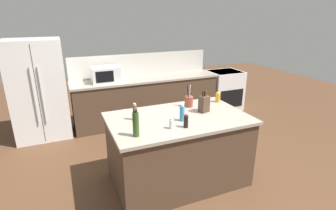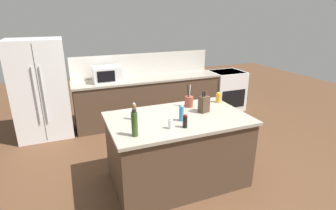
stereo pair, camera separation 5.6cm
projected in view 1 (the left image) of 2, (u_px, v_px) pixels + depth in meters
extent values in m
plane|color=brown|center=(178.00, 179.00, 3.68)|extent=(14.00, 14.00, 0.00)
cube|color=#4C3828|center=(147.00, 101.00, 5.55)|extent=(3.00, 0.62, 0.90)
cube|color=#9E9384|center=(146.00, 79.00, 5.40)|extent=(3.04, 0.66, 0.04)
cube|color=beige|center=(141.00, 64.00, 5.59)|extent=(3.00, 0.03, 0.46)
cube|color=#4C3828|center=(178.00, 151.00, 3.53)|extent=(1.73, 1.05, 0.90)
cube|color=#9E9384|center=(179.00, 118.00, 3.38)|extent=(1.79, 1.11, 0.04)
cube|color=white|center=(39.00, 90.00, 4.71)|extent=(0.93, 0.72, 1.79)
cube|color=#2D2D2D|center=(38.00, 96.00, 4.39)|extent=(0.01, 0.00, 1.70)
cylinder|color=#ADB2B7|center=(34.00, 96.00, 4.35)|extent=(0.02, 0.02, 0.99)
cylinder|color=#ADB2B7|center=(42.00, 95.00, 4.40)|extent=(0.02, 0.02, 0.99)
cube|color=white|center=(224.00, 90.00, 6.26)|extent=(0.76, 0.64, 0.92)
cube|color=black|center=(232.00, 99.00, 6.02)|extent=(0.61, 0.01, 0.41)
cube|color=black|center=(225.00, 72.00, 6.11)|extent=(0.68, 0.58, 0.02)
cube|color=white|center=(106.00, 74.00, 5.04)|extent=(0.53, 0.38, 0.30)
cube|color=black|center=(105.00, 77.00, 4.85)|extent=(0.33, 0.01, 0.21)
cube|color=#4C3828|center=(204.00, 104.00, 3.51)|extent=(0.15, 0.13, 0.22)
cylinder|color=black|center=(203.00, 94.00, 3.44)|extent=(0.02, 0.02, 0.07)
cylinder|color=black|center=(205.00, 94.00, 3.46)|extent=(0.02, 0.02, 0.07)
cylinder|color=brown|center=(206.00, 93.00, 3.48)|extent=(0.02, 0.02, 0.07)
cylinder|color=brown|center=(189.00, 101.00, 3.72)|extent=(0.12, 0.12, 0.15)
cylinder|color=olive|center=(190.00, 91.00, 3.69)|extent=(0.01, 0.05, 0.18)
cylinder|color=black|center=(188.00, 91.00, 3.67)|extent=(0.01, 0.05, 0.18)
cylinder|color=#B2B2B7|center=(190.00, 91.00, 3.66)|extent=(0.01, 0.03, 0.18)
cylinder|color=#3384BC|center=(182.00, 113.00, 3.22)|extent=(0.06, 0.06, 0.19)
cylinder|color=white|center=(182.00, 105.00, 3.19)|extent=(0.04, 0.04, 0.02)
cylinder|color=brown|center=(135.00, 112.00, 3.25)|extent=(0.05, 0.05, 0.19)
cylinder|color=#B2B2B7|center=(135.00, 104.00, 3.21)|extent=(0.03, 0.03, 0.02)
cylinder|color=gold|center=(218.00, 98.00, 3.92)|extent=(0.07, 0.07, 0.13)
cylinder|color=gold|center=(218.00, 93.00, 3.89)|extent=(0.05, 0.05, 0.02)
cylinder|color=silver|center=(171.00, 124.00, 3.02)|extent=(0.05, 0.05, 0.11)
cylinder|color=#B2B2B7|center=(171.00, 119.00, 3.00)|extent=(0.04, 0.04, 0.02)
cylinder|color=#2D4C1E|center=(136.00, 124.00, 2.80)|extent=(0.07, 0.07, 0.27)
cylinder|color=black|center=(135.00, 111.00, 2.75)|extent=(0.04, 0.04, 0.03)
cylinder|color=black|center=(186.00, 122.00, 3.04)|extent=(0.06, 0.06, 0.14)
cylinder|color=#B22319|center=(186.00, 115.00, 3.01)|extent=(0.04, 0.04, 0.02)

